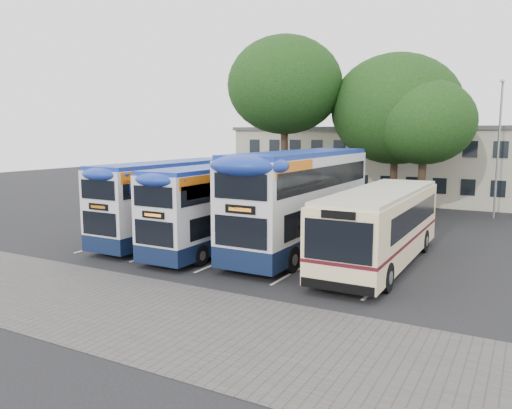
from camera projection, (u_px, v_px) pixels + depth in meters
The scene contains 12 objects.
ground at pixel (283, 283), 18.94m from camera, with size 120.00×120.00×0.00m, color black.
paving_strip at pixel (155, 315), 15.56m from camera, with size 40.00×6.00×0.01m, color #595654.
bay_lines at pixel (259, 246), 25.06m from camera, with size 14.12×11.00×0.01m.
depot_building at pixel (423, 163), 41.88m from camera, with size 32.40×8.40×6.20m.
lamp_post at pixel (499, 142), 32.65m from camera, with size 0.25×1.05×9.06m.
tree_left at pixel (285, 85), 35.21m from camera, with size 8.12×8.12×12.46m.
tree_mid at pixel (396, 109), 34.59m from camera, with size 8.98×8.98×11.12m.
tree_right at pixel (424, 122), 32.29m from camera, with size 6.51×6.51×9.15m.
bus_dd_left at pixel (171, 197), 26.39m from camera, with size 2.43×10.01×4.17m.
bus_dd_mid at pixel (220, 203), 24.36m from camera, with size 2.38×9.84×4.10m.
bus_dd_right at pixel (302, 196), 23.89m from camera, with size 2.79×11.50×4.79m.
bus_single at pixel (381, 222), 21.46m from camera, with size 2.78×10.91×3.26m.
Camera 1 is at (7.98, -16.53, 5.62)m, focal length 35.00 mm.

